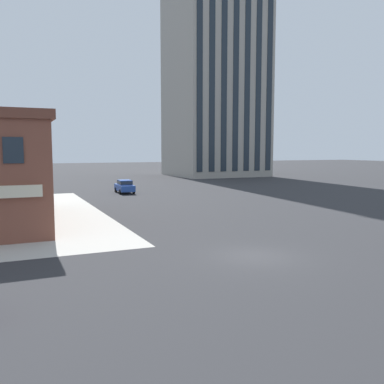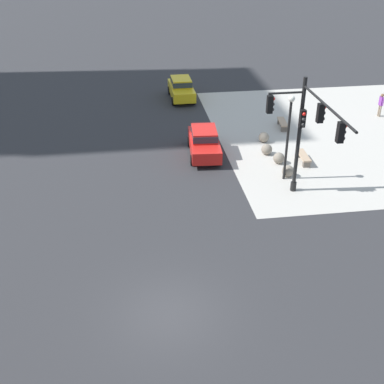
{
  "view_description": "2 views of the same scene",
  "coord_description": "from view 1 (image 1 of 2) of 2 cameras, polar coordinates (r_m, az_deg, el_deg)",
  "views": [
    {
      "loc": [
        -11.44,
        -17.75,
        5.45
      ],
      "look_at": [
        -0.34,
        7.15,
        2.68
      ],
      "focal_mm": 38.73,
      "sensor_mm": 36.0,
      "label": 1
    },
    {
      "loc": [
        -14.25,
        1.13,
        13.28
      ],
      "look_at": [
        4.08,
        -1.47,
        2.89
      ],
      "focal_mm": 46.64,
      "sensor_mm": 36.0,
      "label": 2
    }
  ],
  "objects": [
    {
      "name": "ground_plane",
      "position": [
        21.81,
        8.6,
        -8.73
      ],
      "size": [
        320.0,
        320.0,
        0.0
      ],
      "primitive_type": "plane",
      "color": "#2D2D30"
    },
    {
      "name": "car_main_northbound_far",
      "position": [
        52.94,
        -9.26,
        0.83
      ],
      "size": [
        2.02,
        4.46,
        1.68
      ],
      "color": "#23479E",
      "rests_on": "ground"
    },
    {
      "name": "residential_tower_skyline_right",
      "position": [
        93.35,
        3.24,
        23.66
      ],
      "size": [
        18.18,
        17.81,
        68.09
      ],
      "color": "#9E998E",
      "rests_on": "ground"
    }
  ]
}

